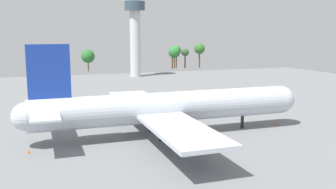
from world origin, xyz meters
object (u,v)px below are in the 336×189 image
catering_truck (259,104)px  control_tower (135,32)px  safety_cone_tail (28,152)px  safety_cone_nose (276,122)px  cargo_airplane (167,108)px

catering_truck → control_tower: control_tower is taller
safety_cone_tail → control_tower: control_tower is taller
catering_truck → safety_cone_nose: catering_truck is taller
cargo_airplane → safety_cone_tail: 28.09m
catering_truck → safety_cone_tail: size_ratio=5.44×
cargo_airplane → safety_cone_tail: (-27.32, -3.50, -5.52)m
safety_cone_nose → safety_cone_tail: safety_cone_nose is taller
cargo_airplane → catering_truck: cargo_airplane is taller
cargo_airplane → control_tower: size_ratio=1.69×
safety_cone_tail → cargo_airplane: bearing=7.3°
catering_truck → safety_cone_nose: bearing=-111.3°
safety_cone_nose → safety_cone_tail: (-55.04, -4.74, -0.03)m
safety_cone_nose → safety_cone_tail: size_ratio=1.08×
catering_truck → control_tower: size_ratio=0.11×
cargo_airplane → safety_cone_tail: size_ratio=80.83×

